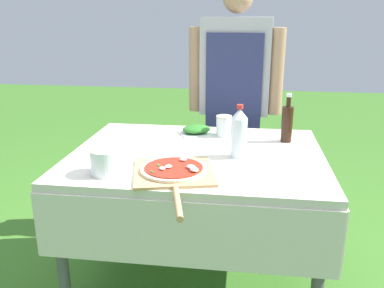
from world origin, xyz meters
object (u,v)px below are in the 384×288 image
at_px(person_cook, 235,91).
at_px(water_bottle, 239,133).
at_px(mixing_tub, 107,162).
at_px(herb_container, 197,130).
at_px(pizza_on_peel, 174,172).
at_px(oil_bottle, 287,123).
at_px(sauce_jar, 224,127).
at_px(prep_table, 197,171).

height_order(person_cook, water_bottle, person_cook).
bearing_deg(mixing_tub, herb_container, 65.25).
distance_m(water_bottle, herb_container, 0.44).
relative_size(pizza_on_peel, oil_bottle, 2.38).
distance_m(person_cook, sauce_jar, 0.48).
relative_size(water_bottle, mixing_tub, 1.84).
bearing_deg(sauce_jar, herb_container, 169.40).
xyz_separation_m(person_cook, oil_bottle, (0.28, -0.52, -0.07)).
xyz_separation_m(prep_table, herb_container, (-0.04, 0.31, 0.12)).
bearing_deg(person_cook, mixing_tub, 69.30).
xyz_separation_m(prep_table, water_bottle, (0.20, -0.04, 0.21)).
bearing_deg(prep_table, sauce_jar, 69.09).
height_order(water_bottle, herb_container, water_bottle).
bearing_deg(prep_table, water_bottle, -11.62).
distance_m(prep_table, person_cook, 0.80).
height_order(pizza_on_peel, herb_container, same).
height_order(prep_table, mixing_tub, mixing_tub).
xyz_separation_m(person_cook, herb_container, (-0.19, -0.43, -0.14)).
height_order(prep_table, person_cook, person_cook).
relative_size(oil_bottle, mixing_tub, 1.87).
bearing_deg(oil_bottle, sauce_jar, 170.76).
distance_m(prep_table, mixing_tub, 0.48).
xyz_separation_m(pizza_on_peel, sauce_jar, (0.17, 0.58, 0.04)).
height_order(person_cook, herb_container, person_cook).
height_order(prep_table, water_bottle, water_bottle).
height_order(herb_container, sauce_jar, sauce_jar).
relative_size(prep_table, mixing_tub, 8.99).
bearing_deg(mixing_tub, pizza_on_peel, 4.48).
xyz_separation_m(pizza_on_peel, oil_bottle, (0.49, 0.53, 0.09)).
relative_size(person_cook, pizza_on_peel, 2.65).
bearing_deg(pizza_on_peel, person_cook, 65.38).
relative_size(herb_container, mixing_tub, 1.74).
relative_size(oil_bottle, herb_container, 1.08).
distance_m(pizza_on_peel, mixing_tub, 0.28).
relative_size(pizza_on_peel, sauce_jar, 5.29).
bearing_deg(prep_table, mixing_tub, -136.35).
bearing_deg(oil_bottle, mixing_tub, -144.31).
distance_m(pizza_on_peel, oil_bottle, 0.73).
bearing_deg(pizza_on_peel, oil_bottle, 33.65).
bearing_deg(person_cook, oil_bottle, 122.53).
relative_size(water_bottle, sauce_jar, 2.18).
relative_size(person_cook, herb_container, 6.79).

